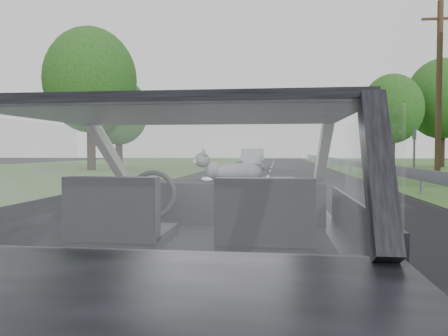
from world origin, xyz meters
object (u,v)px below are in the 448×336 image
(other_car, at_px, (253,159))
(utility_pole, at_px, (439,90))
(subject_car, at_px, (200,233))
(cat, at_px, (235,171))
(highway_sign, at_px, (414,153))

(other_car, relative_size, utility_pole, 0.54)
(subject_car, height_order, cat, subject_car)
(cat, relative_size, utility_pole, 0.07)
(subject_car, height_order, other_car, subject_car)
(cat, distance_m, utility_pole, 18.40)
(subject_car, bearing_deg, utility_pole, 67.00)
(subject_car, bearing_deg, cat, 75.93)
(subject_car, height_order, highway_sign, highway_sign)
(utility_pole, bearing_deg, other_car, 135.71)
(cat, xyz_separation_m, highway_sign, (6.21, 16.68, 0.05))
(highway_sign, bearing_deg, subject_car, -85.77)
(other_car, distance_m, utility_pole, 12.29)
(cat, bearing_deg, other_car, 79.03)
(other_car, xyz_separation_m, highway_sign, (7.52, -8.32, 0.45))
(cat, bearing_deg, highway_sign, 55.62)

